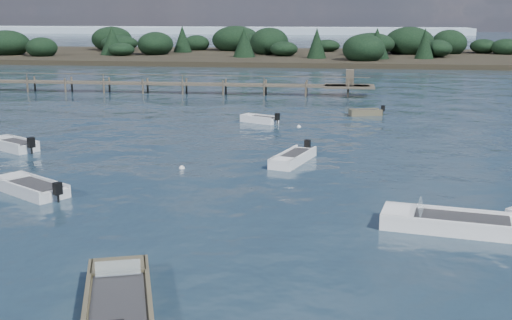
# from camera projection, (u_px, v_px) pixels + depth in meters

# --- Properties ---
(ground) EXTENTS (400.00, 400.00, 0.00)m
(ground) POSITION_uv_depth(u_px,v_px,m) (315.00, 83.00, 77.48)
(ground) COLOR #152431
(ground) RESTS_ON ground
(tender_far_grey_b) EXTENTS (3.03, 1.72, 1.02)m
(tender_far_grey_b) POSITION_uv_depth(u_px,v_px,m) (365.00, 113.00, 53.43)
(tender_far_grey_b) COLOR brown
(tender_far_grey_b) RESTS_ON ground
(dinghy_mid_white_a) EXTENTS (5.83, 2.94, 1.34)m
(dinghy_mid_white_a) POSITION_uv_depth(u_px,v_px,m) (449.00, 225.00, 25.48)
(dinghy_mid_white_a) COLOR silver
(dinghy_mid_white_a) RESTS_ON ground
(dinghy_near_olive) EXTENTS (3.44, 5.57, 1.34)m
(dinghy_near_olive) POSITION_uv_depth(u_px,v_px,m) (119.00, 304.00, 18.65)
(dinghy_near_olive) COLOR brown
(dinghy_near_olive) RESTS_ON ground
(dinghy_extra_a) EXTENTS (2.52, 4.77, 1.13)m
(dinghy_extra_a) POSITION_uv_depth(u_px,v_px,m) (293.00, 160.00, 36.77)
(dinghy_extra_a) COLOR silver
(dinghy_extra_a) RESTS_ON ground
(tender_far_white) EXTENTS (3.24, 2.38, 1.12)m
(tender_far_white) POSITION_uv_depth(u_px,v_px,m) (259.00, 120.00, 49.92)
(tender_far_white) COLOR silver
(tender_far_white) RESTS_ON ground
(dinghy_mid_grey) EXTENTS (4.52, 3.74, 1.19)m
(dinghy_mid_grey) POSITION_uv_depth(u_px,v_px,m) (30.00, 190.00, 30.61)
(dinghy_mid_grey) COLOR silver
(dinghy_mid_grey) RESTS_ON ground
(tender_far_grey) EXTENTS (3.93, 3.14, 1.31)m
(tender_far_grey) POSITION_uv_depth(u_px,v_px,m) (13.00, 147.00, 40.19)
(tender_far_grey) COLOR silver
(tender_far_grey) RESTS_ON ground
(buoy_b) EXTENTS (0.32, 0.32, 0.32)m
(buoy_b) POSITION_uv_depth(u_px,v_px,m) (466.00, 235.00, 24.86)
(buoy_b) COLOR silver
(buoy_b) RESTS_ON ground
(buoy_c) EXTENTS (0.32, 0.32, 0.32)m
(buoy_c) POSITION_uv_depth(u_px,v_px,m) (22.00, 190.00, 31.12)
(buoy_c) COLOR silver
(buoy_c) RESTS_ON ground
(buoy_e) EXTENTS (0.32, 0.32, 0.32)m
(buoy_e) POSITION_uv_depth(u_px,v_px,m) (299.00, 127.00, 47.96)
(buoy_e) COLOR silver
(buoy_e) RESTS_ON ground
(buoy_extra_b) EXTENTS (0.32, 0.32, 0.32)m
(buoy_extra_b) POSITION_uv_depth(u_px,v_px,m) (182.00, 168.00, 35.38)
(buoy_extra_b) COLOR silver
(buoy_extra_b) RESTS_ON ground
(jetty) EXTENTS (64.50, 3.20, 3.40)m
(jetty) POSITION_uv_depth(u_px,v_px,m) (106.00, 83.00, 68.43)
(jetty) COLOR #4D4538
(jetty) RESTS_ON ground
(far_headland) EXTENTS (190.00, 40.00, 5.80)m
(far_headland) POSITION_uv_depth(u_px,v_px,m) (467.00, 49.00, 112.48)
(far_headland) COLOR black
(far_headland) RESTS_ON ground
(distant_haze) EXTENTS (280.00, 20.00, 2.40)m
(distant_haze) POSITION_uv_depth(u_px,v_px,m) (104.00, 33.00, 253.07)
(distant_haze) COLOR #9AADBE
(distant_haze) RESTS_ON ground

